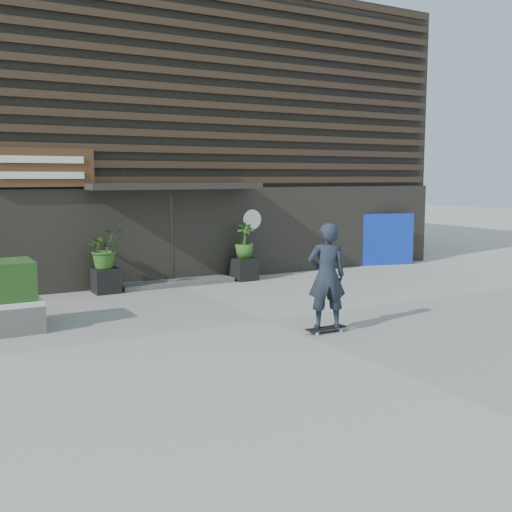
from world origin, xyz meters
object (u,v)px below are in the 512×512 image
planter_pot_right (244,269)px  skateboarder (327,276)px  planter_pot_left (106,281)px  blue_tarp (388,239)px

planter_pot_right → skateboarder: skateboarder is taller
planter_pot_right → skateboarder: size_ratio=0.30×
planter_pot_left → blue_tarp: bearing=1.9°
blue_tarp → planter_pot_left: bearing=-163.4°
skateboarder → planter_pot_right: bearing=75.8°
planter_pot_left → skateboarder: bearing=-67.7°
blue_tarp → skateboarder: skateboarder is taller
planter_pot_left → planter_pot_right: same height
planter_pot_left → planter_pot_right: size_ratio=1.00×
planter_pot_left → skateboarder: size_ratio=0.30×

